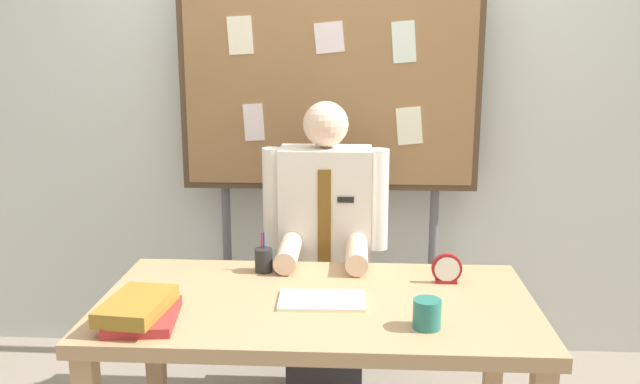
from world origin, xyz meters
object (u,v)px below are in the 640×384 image
Objects in this scene: desk at (317,323)px; desk_clock at (447,270)px; person at (325,266)px; pen_holder at (264,260)px; book_stack at (139,310)px; open_notebook at (322,300)px; bulletin_board at (329,87)px; coffee_mug at (427,314)px.

desk_clock is at bearing 22.12° from desk.
person is 8.62× the size of pen_holder.
desk is at bearing -157.88° from desk_clock.
person is 0.43m from pen_holder.
book_stack is 1.04× the size of open_notebook.
bulletin_board is 20.36× the size of coffee_mug.
desk is at bearing -90.00° from bulletin_board.
open_notebook is (0.02, -1.02, -0.67)m from bulletin_board.
desk_clock is at bearing 74.55° from coffee_mug.
coffee_mug is (0.37, -0.22, 0.14)m from desk.
person is 11.99× the size of desk_clock.
pen_holder is (-0.60, 0.50, 0.00)m from coffee_mug.
desk_clock is 0.43m from coffee_mug.
desk_clock reaches higher than coffee_mug.
book_stack is at bearing -114.99° from bulletin_board.
person is at bearing 90.00° from desk.
desk_clock is at bearing -7.06° from pen_holder.
coffee_mug is (-0.11, -0.42, -0.00)m from desk_clock.
coffee_mug is at bearing -29.83° from open_notebook.
book_stack is 1.98× the size of pen_holder.
coffee_mug is (0.37, -1.22, -0.63)m from bulletin_board.
book_stack is at bearing -158.18° from desk_clock.
book_stack is 0.61m from pen_holder.
person reaches higher than desk.
pen_holder is at bearing -107.85° from bulletin_board.
bulletin_board is 6.44× the size of open_notebook.
desk is at bearing -90.00° from person.
desk_clock is at bearing 24.97° from open_notebook.
open_notebook is at bearing -88.38° from person.
bulletin_board is at bearing 106.76° from coffee_mug.
coffee_mug reaches higher than desk.
desk_clock is (0.48, -0.80, -0.63)m from bulletin_board.
desk is at bearing 21.57° from book_stack.
coffee_mug is at bearing 0.34° from book_stack.
bulletin_board is 6.18× the size of book_stack.
open_notebook is (0.59, 0.21, -0.03)m from book_stack.
pen_holder is (-0.25, 0.30, 0.04)m from open_notebook.
open_notebook is at bearing 19.24° from book_stack.
pen_holder is at bearing -123.99° from person.
person reaches higher than pen_holder.
book_stack is (-0.57, -1.22, -0.64)m from bulletin_board.
open_notebook is at bearing -50.77° from pen_holder.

